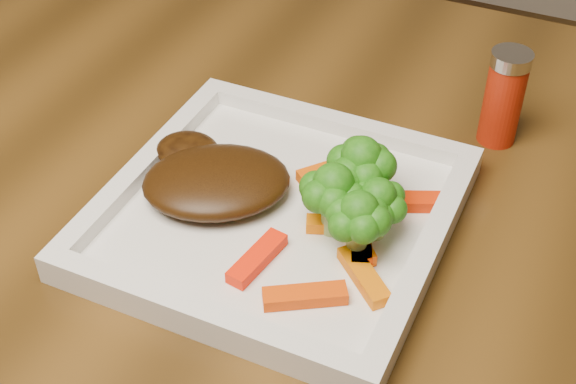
% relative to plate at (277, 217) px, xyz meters
% --- Properties ---
extents(plate, '(0.27, 0.27, 0.01)m').
position_rel_plate_xyz_m(plate, '(0.00, 0.00, 0.00)').
color(plate, white).
rests_on(plate, dining_table).
extents(steak, '(0.15, 0.14, 0.03)m').
position_rel_plate_xyz_m(steak, '(-0.05, -0.00, 0.02)').
color(steak, '#391F08').
rests_on(steak, plate).
extents(broccoli_0, '(0.08, 0.08, 0.07)m').
position_rel_plate_xyz_m(broccoli_0, '(0.06, 0.04, 0.04)').
color(broccoli_0, '#1A5F0F').
rests_on(broccoli_0, plate).
extents(broccoli_1, '(0.06, 0.06, 0.06)m').
position_rel_plate_xyz_m(broccoli_1, '(0.08, 0.01, 0.04)').
color(broccoli_1, '#287613').
rests_on(broccoli_1, plate).
extents(broccoli_2, '(0.06, 0.06, 0.06)m').
position_rel_plate_xyz_m(broccoli_2, '(0.08, -0.02, 0.04)').
color(broccoli_2, '#137613').
rests_on(broccoli_2, plate).
extents(broccoli_3, '(0.06, 0.06, 0.06)m').
position_rel_plate_xyz_m(broccoli_3, '(0.05, -0.00, 0.04)').
color(broccoli_3, '#166811').
rests_on(broccoli_3, plate).
extents(carrot_0, '(0.06, 0.05, 0.01)m').
position_rel_plate_xyz_m(carrot_0, '(0.06, -0.08, 0.01)').
color(carrot_0, '#DB3E03').
rests_on(carrot_0, plate).
extents(carrot_1, '(0.05, 0.05, 0.01)m').
position_rel_plate_xyz_m(carrot_1, '(0.09, -0.04, 0.01)').
color(carrot_1, '#D86503').
rests_on(carrot_1, plate).
extents(carrot_2, '(0.03, 0.06, 0.01)m').
position_rel_plate_xyz_m(carrot_2, '(0.01, -0.06, 0.01)').
color(carrot_2, '#FE2004').
rests_on(carrot_2, plate).
extents(carrot_3, '(0.06, 0.04, 0.01)m').
position_rel_plate_xyz_m(carrot_3, '(0.10, 0.05, 0.01)').
color(carrot_3, red).
rests_on(carrot_3, plate).
extents(carrot_4, '(0.04, 0.05, 0.01)m').
position_rel_plate_xyz_m(carrot_4, '(0.02, 0.06, 0.01)').
color(carrot_4, '#E25103').
rests_on(carrot_4, plate).
extents(carrot_5, '(0.04, 0.05, 0.01)m').
position_rel_plate_xyz_m(carrot_5, '(0.07, -0.01, 0.01)').
color(carrot_5, '#FF5704').
rests_on(carrot_5, plate).
extents(carrot_6, '(0.05, 0.03, 0.01)m').
position_rel_plate_xyz_m(carrot_6, '(0.05, 0.00, 0.01)').
color(carrot_6, orange).
rests_on(carrot_6, plate).
extents(spice_shaker, '(0.05, 0.05, 0.09)m').
position_rel_plate_xyz_m(spice_shaker, '(0.14, 0.19, 0.04)').
color(spice_shaker, '#A41D09').
rests_on(spice_shaker, dining_table).
extents(carrot_7, '(0.04, 0.06, 0.01)m').
position_rel_plate_xyz_m(carrot_7, '(0.08, -0.01, 0.01)').
color(carrot_7, red).
rests_on(carrot_7, plate).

